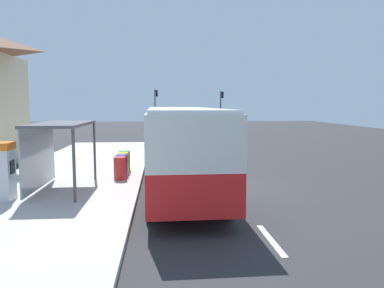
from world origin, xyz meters
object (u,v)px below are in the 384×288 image
object	(u,v)px
traffic_light_far_side	(156,103)
bus_shelter	(53,139)
recycling_bin_blue	(122,166)
recycling_bin_yellow	(123,163)
sedan_near	(199,125)
recycling_bin_green	(125,161)
recycling_bin_red	(120,168)
sedan_far	(194,122)
bus	(180,143)
white_van	(207,124)
traffic_light_near_side	(221,104)
ticket_machine	(3,171)

from	to	relation	value
traffic_light_far_side	bus_shelter	distance (m)	36.04
recycling_bin_blue	traffic_light_far_side	distance (m)	33.48
recycling_bin_yellow	traffic_light_far_side	bearing A→B (deg)	88.08
sedan_near	recycling_bin_green	distance (m)	28.93
recycling_bin_blue	recycling_bin_yellow	xyz separation A→B (m)	(0.00, 0.70, 0.00)
recycling_bin_red	bus_shelter	world-z (taller)	bus_shelter
sedan_far	recycling_bin_green	distance (m)	35.89
bus	sedan_far	size ratio (longest dim) A/B	2.46
white_van	traffic_light_near_side	xyz separation A→B (m)	(3.30, 11.41, 2.03)
sedan_far	recycling_bin_green	world-z (taller)	sedan_far
sedan_far	traffic_light_far_side	distance (m)	6.92
traffic_light_near_side	traffic_light_far_side	xyz separation A→B (m)	(-8.60, 0.80, 0.13)
recycling_bin_yellow	traffic_light_near_side	bearing A→B (deg)	73.06
sedan_near	ticket_machine	size ratio (longest dim) A/B	2.28
recycling_bin_yellow	sedan_near	bearing A→B (deg)	77.32
sedan_near	sedan_far	xyz separation A→B (m)	(0.00, 7.10, 0.00)
sedan_far	recycling_bin_green	bearing A→B (deg)	-100.44
ticket_machine	traffic_light_near_side	world-z (taller)	traffic_light_near_side
recycling_bin_green	traffic_light_near_side	distance (m)	32.73
sedan_near	recycling_bin_green	xyz separation A→B (m)	(-6.50, -28.19, -0.14)
sedan_near	recycling_bin_red	xyz separation A→B (m)	(-6.50, -30.29, -0.14)
ticket_machine	traffic_light_near_side	xyz separation A→B (m)	(13.14, 36.54, 2.20)
recycling_bin_red	sedan_near	bearing A→B (deg)	77.89
sedan_near	recycling_bin_red	size ratio (longest dim) A/B	4.66
recycling_bin_blue	bus_shelter	world-z (taller)	bus_shelter
ticket_machine	recycling_bin_blue	distance (m)	5.30
recycling_bin_yellow	bus_shelter	size ratio (longest dim) A/B	0.24
white_van	sedan_far	size ratio (longest dim) A/B	1.18
ticket_machine	recycling_bin_red	world-z (taller)	ticket_machine
recycling_bin_yellow	traffic_light_far_side	distance (m)	32.78
sedan_far	traffic_light_near_side	size ratio (longest dim) A/B	0.88
sedan_near	recycling_bin_yellow	distance (m)	29.62
white_van	traffic_light_far_side	xyz separation A→B (m)	(-5.30, 12.21, 2.16)
ticket_machine	recycling_bin_green	world-z (taller)	ticket_machine
ticket_machine	recycling_bin_yellow	xyz separation A→B (m)	(3.44, 4.71, -0.52)
recycling_bin_blue	traffic_light_near_side	distance (m)	34.06
traffic_light_far_side	bus_shelter	world-z (taller)	traffic_light_far_side
white_van	recycling_bin_blue	world-z (taller)	white_van
bus	traffic_light_near_side	world-z (taller)	traffic_light_near_side
bus	sedan_far	distance (m)	39.08
bus_shelter	traffic_light_near_side	bearing A→B (deg)	71.23
ticket_machine	recycling_bin_yellow	size ratio (longest dim) A/B	2.04
bus	sedan_near	distance (m)	32.02
recycling_bin_red	traffic_light_near_side	size ratio (longest dim) A/B	0.19
recycling_bin_blue	recycling_bin_red	bearing A→B (deg)	-90.00
bus	sedan_near	bearing A→B (deg)	82.80
recycling_bin_blue	bus_shelter	xyz separation A→B (m)	(-2.21, -2.52, 1.44)
bus	recycling_bin_red	xyz separation A→B (m)	(-2.49, 1.46, -1.19)
bus	traffic_light_far_side	bearing A→B (deg)	92.24
recycling_bin_green	recycling_bin_blue	bearing A→B (deg)	-90.00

